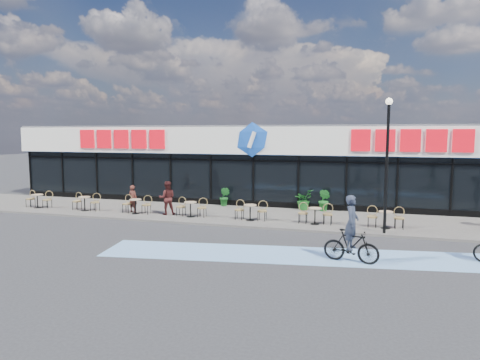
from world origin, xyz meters
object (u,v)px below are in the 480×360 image
Objects in this scene: patron_right at (167,198)px; cyclist_a at (351,239)px; lamp_post at (387,154)px; potted_plant_left at (225,197)px; bistro_set_0 at (39,199)px; patron_left at (133,199)px; potted_plant_mid at (304,200)px; potted_plant_right at (324,200)px.

patron_right is 0.77× the size of cyclist_a.
lamp_post reaches higher than potted_plant_left.
potted_plant_left is 0.63× the size of patron_right.
potted_plant_left is at bearing 129.94° from cyclist_a.
patron_left is (5.68, 0.22, 0.25)m from bistro_set_0.
lamp_post reaches higher than cyclist_a.
lamp_post is at bearing -48.51° from potted_plant_mid.
lamp_post reaches higher than potted_plant_mid.
potted_plant_right reaches higher than potted_plant_left.
patron_left is (-3.96, -3.07, 0.17)m from potted_plant_left.
potted_plant_mid is 1.12m from potted_plant_right.
bistro_set_0 is at bearing -23.53° from patron_right.
potted_plant_mid is 7.16m from patron_right.
bistro_set_0 is 5.69m from patron_left.
potted_plant_left is (-8.28, 4.31, -2.69)m from lamp_post.
cyclist_a is at bearing -79.20° from potted_plant_right.
potted_plant_right is 8.57m from cyclist_a.
bistro_set_0 is 14.42m from potted_plant_mid.
lamp_post is 4.69× the size of potted_plant_right.
bistro_set_0 is (-17.92, 1.02, -2.76)m from lamp_post.
patron_left is at bearing -162.22° from potted_plant_right.
potted_plant_mid is (14.01, 3.40, 0.08)m from bistro_set_0.
patron_right is at bearing -173.42° from patron_left.
patron_left reaches higher than bistro_set_0.
patron_right reaches higher than potted_plant_right.
potted_plant_right reaches higher than bistro_set_0.
lamp_post is 3.24× the size of patron_right.
patron_right is at bearing -157.29° from potted_plant_right.
potted_plant_mid is at bearing -177.21° from patron_right.
patron_right is (-1.98, -3.17, 0.31)m from potted_plant_left.
bistro_set_0 is 7.67m from patron_right.
cyclist_a is (9.07, -5.29, -0.15)m from patron_right.
patron_left is 1.98m from patron_right.
lamp_post reaches higher than patron_left.
patron_right is at bearing -122.04° from potted_plant_left.
potted_plant_left reaches higher than bistro_set_0.
lamp_post is 5.00m from cyclist_a.
bistro_set_0 is at bearing 162.82° from cyclist_a.
patron_right reaches higher than potted_plant_mid.
potted_plant_left is at bearing 152.48° from lamp_post.
potted_plant_left is 5.48m from potted_plant_right.
potted_plant_right is 8.09m from patron_right.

